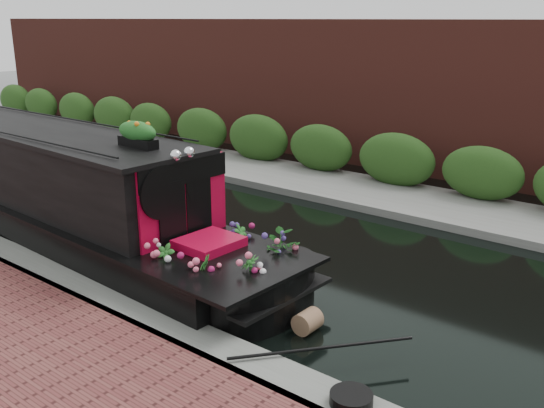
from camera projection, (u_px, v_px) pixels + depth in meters
The scene contains 8 objects.
ground at pixel (256, 247), 11.15m from camera, with size 80.00×80.00×0.00m, color black.
near_bank_coping at pixel (107, 311), 8.70m from camera, with size 40.00×0.60×0.50m, color slate.
far_bank_path at pixel (371, 196), 14.28m from camera, with size 40.00×2.40×0.34m, color slate.
far_hedge at pixel (389, 188), 14.95m from camera, with size 40.00×1.10×2.80m, color #234717.
far_brick_wall at pixel (426, 172), 16.51m from camera, with size 40.00×1.00×8.00m, color #5D261F.
narrowboat at pixel (43, 193), 11.65m from camera, with size 11.60×2.50×2.72m.
rope_fender at pixel (308, 321), 8.09m from camera, with size 0.30×0.30×0.34m, color #856146.
coiled_mooring_rope at pixel (351, 399), 6.19m from camera, with size 0.45×0.45×0.12m, color black.
Camera 1 is at (6.77, -7.93, 4.04)m, focal length 40.00 mm.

